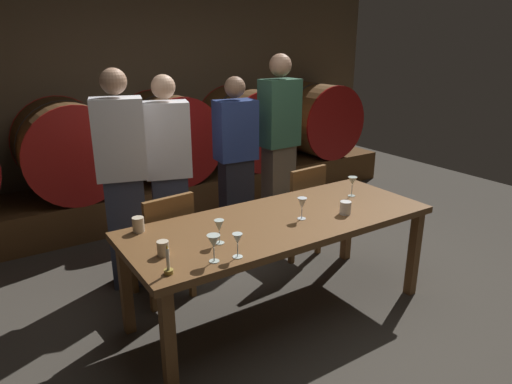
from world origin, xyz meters
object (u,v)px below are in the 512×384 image
Objects in this scene: wine_glass_left at (237,240)px; wine_glass_right at (302,204)px; wine_barrel_center at (167,137)px; wine_barrel_far_right at (315,119)px; wine_glass_center at (219,227)px; chair_right at (299,206)px; cup_left at (138,225)px; wine_barrel_left at (68,149)px; guest_far_right at (279,144)px; candle_center at (168,266)px; dining_table at (281,228)px; guest_far_left at (123,180)px; chair_left at (165,242)px; cup_right at (345,208)px; wine_barrel_right at (246,127)px; wine_glass_far_right at (352,182)px; guest_center_left at (169,173)px; guest_center_right at (236,161)px; wine_glass_far_left at (214,242)px; cup_center at (163,248)px.

wine_glass_left is 0.73m from wine_glass_right.
wine_barrel_center is 2.22m from wine_barrel_far_right.
wine_glass_left is (-2.97, -2.83, -0.02)m from wine_barrel_far_right.
chair_right is at bearing 32.10° from wine_glass_center.
chair_right is 8.77× the size of cup_left.
wine_barrel_left is 2.77m from wine_glass_right.
candle_center is (-1.87, -1.56, -0.15)m from guest_far_right.
dining_table is 1.32m from guest_far_left.
wine_barrel_left reaches higher than cup_left.
wine_glass_left is at bearing 88.97° from chair_left.
candle_center reaches higher than cup_right.
wine_barrel_right is at bearing 0.00° from wine_barrel_left.
chair_right is at bearing 43.67° from dining_table.
wine_glass_far_right is at bearing 153.42° from chair_left.
wine_barrel_right is 2.11m from guest_center_left.
guest_far_right reaches higher than wine_glass_far_right.
wine_glass_center is at bearing 98.17° from guest_center_left.
candle_center is at bearing 175.26° from wine_glass_left.
guest_center_right is 9.96× the size of wine_glass_far_left.
wine_glass_left is at bearing 115.70° from guest_far_left.
guest_center_left is (-0.36, 1.14, 0.19)m from dining_table.
cup_center is (0.00, -0.41, -0.01)m from cup_left.
cup_left is at bearing -90.49° from wine_barrel_left.
chair_right is (1.35, 0.05, 0.00)m from chair_left.
cup_left is at bearing 7.85° from chair_right.
chair_right is 1.68m from wine_glass_left.
wine_glass_far_left is 1.71× the size of cup_right.
wine_barrel_right reaches higher than cup_right.
chair_left is 1.03m from wine_glass_far_left.
guest_center_left is at bearing 76.82° from wine_glass_far_left.
wine_glass_center is at bearing 24.39° from candle_center.
wine_barrel_right is at bearing -123.20° from guest_center_left.
cup_center is at bearing 51.30° from guest_center_right.
guest_center_left reaches higher than wine_glass_far_right.
wine_glass_far_right is at bearing 15.23° from wine_glass_far_left.
wine_glass_left is (-1.82, -2.83, -0.02)m from wine_barrel_right.
wine_barrel_far_right is (1.15, 0.00, 0.00)m from wine_barrel_right.
wine_barrel_right reaches higher than chair_right.
wine_barrel_center is at bearing 103.57° from wine_glass_far_right.
wine_glass_left is at bearing 45.50° from guest_far_right.
wine_barrel_far_right is at bearing 43.64° from wine_glass_left.
cup_center is (-2.18, -2.57, -0.09)m from wine_barrel_right.
wine_barrel_left is 10.41× the size of cup_right.
guest_center_right is 9.32× the size of candle_center.
dining_table is at bearing 124.80° from guest_center_left.
cup_left is 0.41m from cup_center.
wine_glass_far_right is at bearing 39.30° from cup_right.
wine_barrel_far_right is at bearing -139.23° from guest_far_left.
guest_far_right reaches higher than chair_right.
wine_glass_right is at bearing 15.90° from wine_glass_far_left.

